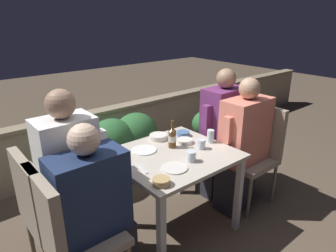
{
  "coord_description": "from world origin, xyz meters",
  "views": [
    {
      "loc": [
        -1.44,
        -1.66,
        1.8
      ],
      "look_at": [
        0.0,
        0.06,
        0.95
      ],
      "focal_mm": 32.0,
      "sensor_mm": 36.0,
      "label": 1
    }
  ],
  "objects_px": {
    "person_white_polo": "(75,183)",
    "chair_right_far": "(233,136)",
    "chair_left_near": "(65,230)",
    "chair_left_far": "(47,208)",
    "chair_right_near": "(255,146)",
    "beer_bottle": "(172,137)",
    "person_navy_jumper": "(97,212)",
    "potted_plant": "(206,134)",
    "person_coral_top": "(242,146)",
    "person_purple_stripe": "(220,133)"
  },
  "relations": [
    {
      "from": "chair_right_far",
      "to": "person_purple_stripe",
      "type": "relative_size",
      "value": 0.74
    },
    {
      "from": "chair_left_near",
      "to": "person_purple_stripe",
      "type": "distance_m",
      "value": 1.78
    },
    {
      "from": "chair_left_near",
      "to": "beer_bottle",
      "type": "bearing_deg",
      "value": 12.68
    },
    {
      "from": "person_purple_stripe",
      "to": "potted_plant",
      "type": "relative_size",
      "value": 1.77
    },
    {
      "from": "person_white_polo",
      "to": "potted_plant",
      "type": "relative_size",
      "value": 1.84
    },
    {
      "from": "person_coral_top",
      "to": "beer_bottle",
      "type": "xyz_separation_m",
      "value": [
        -0.65,
        0.24,
        0.18
      ]
    },
    {
      "from": "chair_right_near",
      "to": "potted_plant",
      "type": "xyz_separation_m",
      "value": [
        0.09,
        0.73,
        -0.12
      ]
    },
    {
      "from": "chair_left_far",
      "to": "beer_bottle",
      "type": "distance_m",
      "value": 1.09
    },
    {
      "from": "chair_right_near",
      "to": "beer_bottle",
      "type": "height_order",
      "value": "chair_right_near"
    },
    {
      "from": "chair_left_near",
      "to": "chair_left_far",
      "type": "relative_size",
      "value": 1.0
    },
    {
      "from": "beer_bottle",
      "to": "person_purple_stripe",
      "type": "bearing_deg",
      "value": 5.11
    },
    {
      "from": "chair_right_far",
      "to": "chair_left_far",
      "type": "bearing_deg",
      "value": -179.6
    },
    {
      "from": "person_navy_jumper",
      "to": "chair_right_far",
      "type": "xyz_separation_m",
      "value": [
        1.75,
        0.3,
        -0.03
      ]
    },
    {
      "from": "chair_left_far",
      "to": "potted_plant",
      "type": "height_order",
      "value": "chair_left_far"
    },
    {
      "from": "chair_left_far",
      "to": "person_coral_top",
      "type": "distance_m",
      "value": 1.73
    },
    {
      "from": "person_white_polo",
      "to": "beer_bottle",
      "type": "height_order",
      "value": "person_white_polo"
    },
    {
      "from": "person_white_polo",
      "to": "person_coral_top",
      "type": "relative_size",
      "value": 1.07
    },
    {
      "from": "person_white_polo",
      "to": "chair_right_far",
      "type": "bearing_deg",
      "value": 0.45
    },
    {
      "from": "person_navy_jumper",
      "to": "person_coral_top",
      "type": "relative_size",
      "value": 0.95
    },
    {
      "from": "person_navy_jumper",
      "to": "person_coral_top",
      "type": "bearing_deg",
      "value": -0.23
    },
    {
      "from": "chair_right_near",
      "to": "beer_bottle",
      "type": "distance_m",
      "value": 0.93
    },
    {
      "from": "chair_left_far",
      "to": "chair_left_near",
      "type": "bearing_deg",
      "value": -88.52
    },
    {
      "from": "chair_right_far",
      "to": "person_purple_stripe",
      "type": "xyz_separation_m",
      "value": [
        -0.21,
        0.0,
        0.08
      ]
    },
    {
      "from": "person_white_polo",
      "to": "person_purple_stripe",
      "type": "height_order",
      "value": "person_white_polo"
    },
    {
      "from": "chair_left_far",
      "to": "chair_right_far",
      "type": "relative_size",
      "value": 1.0
    },
    {
      "from": "person_navy_jumper",
      "to": "chair_left_far",
      "type": "distance_m",
      "value": 0.36
    },
    {
      "from": "person_white_polo",
      "to": "chair_right_far",
      "type": "distance_m",
      "value": 1.76
    },
    {
      "from": "person_coral_top",
      "to": "beer_bottle",
      "type": "bearing_deg",
      "value": 159.51
    },
    {
      "from": "person_white_polo",
      "to": "person_coral_top",
      "type": "bearing_deg",
      "value": -10.99
    },
    {
      "from": "person_coral_top",
      "to": "chair_right_far",
      "type": "height_order",
      "value": "person_coral_top"
    },
    {
      "from": "chair_left_near",
      "to": "chair_left_far",
      "type": "bearing_deg",
      "value": 91.48
    },
    {
      "from": "person_white_polo",
      "to": "chair_right_near",
      "type": "height_order",
      "value": "person_white_polo"
    },
    {
      "from": "beer_bottle",
      "to": "chair_left_near",
      "type": "bearing_deg",
      "value": -167.32
    },
    {
      "from": "chair_left_near",
      "to": "person_white_polo",
      "type": "distance_m",
      "value": 0.37
    },
    {
      "from": "chair_left_far",
      "to": "person_coral_top",
      "type": "xyz_separation_m",
      "value": [
        1.71,
        -0.29,
        0.06
      ]
    },
    {
      "from": "person_white_polo",
      "to": "person_coral_top",
      "type": "xyz_separation_m",
      "value": [
        1.5,
        -0.29,
        -0.05
      ]
    },
    {
      "from": "chair_left_near",
      "to": "chair_right_near",
      "type": "relative_size",
      "value": 1.0
    },
    {
      "from": "chair_left_near",
      "to": "potted_plant",
      "type": "distance_m",
      "value": 2.13
    },
    {
      "from": "chair_left_near",
      "to": "person_purple_stripe",
      "type": "height_order",
      "value": "person_purple_stripe"
    },
    {
      "from": "person_coral_top",
      "to": "person_white_polo",
      "type": "bearing_deg",
      "value": 169.01
    },
    {
      "from": "person_coral_top",
      "to": "person_purple_stripe",
      "type": "bearing_deg",
      "value": 81.17
    },
    {
      "from": "chair_right_far",
      "to": "beer_bottle",
      "type": "distance_m",
      "value": 0.94
    },
    {
      "from": "person_purple_stripe",
      "to": "beer_bottle",
      "type": "height_order",
      "value": "person_purple_stripe"
    },
    {
      "from": "person_purple_stripe",
      "to": "person_coral_top",
      "type": "bearing_deg",
      "value": -98.83
    },
    {
      "from": "person_navy_jumper",
      "to": "potted_plant",
      "type": "distance_m",
      "value": 1.93
    },
    {
      "from": "person_white_polo",
      "to": "chair_right_near",
      "type": "relative_size",
      "value": 1.4
    },
    {
      "from": "chair_left_near",
      "to": "chair_right_near",
      "type": "height_order",
      "value": "same"
    },
    {
      "from": "person_white_polo",
      "to": "potted_plant",
      "type": "bearing_deg",
      "value": 13.57
    },
    {
      "from": "chair_right_near",
      "to": "chair_right_far",
      "type": "height_order",
      "value": "same"
    },
    {
      "from": "chair_left_near",
      "to": "beer_bottle",
      "type": "distance_m",
      "value": 1.11
    }
  ]
}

